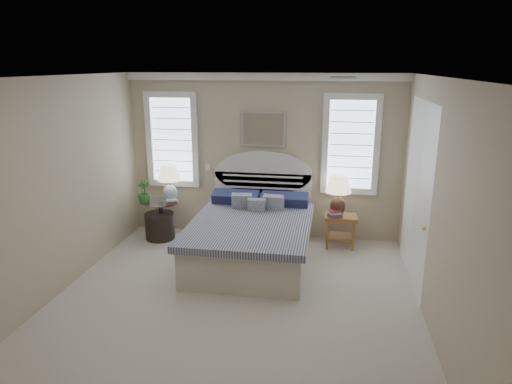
% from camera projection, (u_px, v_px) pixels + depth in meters
% --- Properties ---
extents(floor, '(4.50, 5.00, 0.01)m').
position_uv_depth(floor, '(232.00, 307.00, 5.51)').
color(floor, beige).
rests_on(floor, ground).
extents(ceiling, '(4.50, 5.00, 0.01)m').
position_uv_depth(ceiling, '(228.00, 77.00, 4.78)').
color(ceiling, white).
rests_on(ceiling, wall_back).
extents(wall_back, '(4.50, 0.02, 2.70)m').
position_uv_depth(wall_back, '(263.00, 157.00, 7.52)').
color(wall_back, tan).
rests_on(wall_back, floor).
extents(wall_left, '(0.02, 5.00, 2.70)m').
position_uv_depth(wall_left, '(48.00, 191.00, 5.50)').
color(wall_left, tan).
rests_on(wall_left, floor).
extents(wall_right, '(0.02, 5.00, 2.70)m').
position_uv_depth(wall_right, '(439.00, 210.00, 4.78)').
color(wall_right, tan).
rests_on(wall_right, floor).
extents(crown_molding, '(4.50, 0.08, 0.12)m').
position_uv_depth(crown_molding, '(263.00, 77.00, 7.13)').
color(crown_molding, white).
rests_on(crown_molding, wall_back).
extents(hvac_vent, '(0.30, 0.20, 0.02)m').
position_uv_depth(hvac_vent, '(343.00, 77.00, 5.35)').
color(hvac_vent, '#B2B2B2').
rests_on(hvac_vent, ceiling).
extents(switch_plate, '(0.08, 0.01, 0.12)m').
position_uv_depth(switch_plate, '(208.00, 167.00, 7.71)').
color(switch_plate, white).
rests_on(switch_plate, wall_back).
extents(window_left, '(0.90, 0.06, 1.60)m').
position_uv_depth(window_left, '(172.00, 140.00, 7.68)').
color(window_left, '#ACC0DA').
rests_on(window_left, wall_back).
extents(window_right, '(0.90, 0.06, 1.60)m').
position_uv_depth(window_right, '(351.00, 145.00, 7.21)').
color(window_right, '#ACC0DA').
rests_on(window_right, wall_back).
extents(painting, '(0.74, 0.04, 0.58)m').
position_uv_depth(painting, '(263.00, 129.00, 7.35)').
color(painting, silver).
rests_on(painting, wall_back).
extents(closet_door, '(0.02, 1.80, 2.40)m').
position_uv_depth(closet_door, '(417.00, 193.00, 5.97)').
color(closet_door, white).
rests_on(closet_door, floor).
extents(bed, '(1.72, 2.28, 1.47)m').
position_uv_depth(bed, '(253.00, 234.00, 6.79)').
color(bed, beige).
rests_on(bed, floor).
extents(side_table_left, '(0.56, 0.56, 0.63)m').
position_uv_depth(side_table_left, '(162.00, 216.00, 7.61)').
color(side_table_left, black).
rests_on(side_table_left, floor).
extents(nightstand_right, '(0.50, 0.40, 0.53)m').
position_uv_depth(nightstand_right, '(341.00, 224.00, 7.24)').
color(nightstand_right, olive).
rests_on(nightstand_right, floor).
extents(floor_pot, '(0.52, 0.52, 0.44)m').
position_uv_depth(floor_pot, '(160.00, 226.00, 7.62)').
color(floor_pot, black).
rests_on(floor_pot, floor).
extents(lamp_left, '(0.45, 0.45, 0.63)m').
position_uv_depth(lamp_left, '(170.00, 179.00, 7.47)').
color(lamp_left, silver).
rests_on(lamp_left, side_table_left).
extents(lamp_right, '(0.45, 0.45, 0.66)m').
position_uv_depth(lamp_right, '(338.00, 191.00, 7.09)').
color(lamp_right, black).
rests_on(lamp_right, nightstand_right).
extents(potted_plant, '(0.23, 0.23, 0.39)m').
position_uv_depth(potted_plant, '(144.00, 192.00, 7.40)').
color(potted_plant, '#437D32').
rests_on(potted_plant, side_table_left).
extents(books_left, '(0.22, 0.20, 0.08)m').
position_uv_depth(books_left, '(172.00, 202.00, 7.42)').
color(books_left, maroon).
rests_on(books_left, side_table_left).
extents(books_right, '(0.25, 0.22, 0.11)m').
position_uv_depth(books_right, '(335.00, 214.00, 7.09)').
color(books_right, maroon).
rests_on(books_right, nightstand_right).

